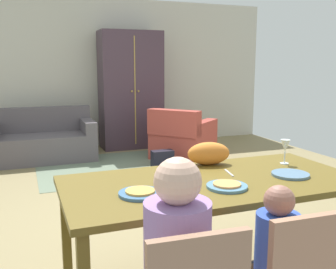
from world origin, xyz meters
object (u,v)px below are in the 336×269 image
object	(u,v)px
wine_glass	(285,147)
cat	(209,153)
plate_near_man	(140,194)
armchair	(182,139)
handbag	(162,159)
dining_table	(213,190)
couch	(42,141)
armoire	(131,90)
plate_near_woman	(290,174)
plate_near_child	(227,186)

from	to	relation	value
wine_glass	cat	xyz separation A→B (m)	(-0.55, 0.19, -0.05)
plate_near_man	cat	bearing A→B (deg)	35.52
armchair	wine_glass	bearing A→B (deg)	-99.75
plate_near_man	handbag	world-z (taller)	plate_near_man
dining_table	armchair	bearing A→B (deg)	70.19
couch	handbag	world-z (taller)	couch
couch	armoire	size ratio (longest dim) A/B	0.76
plate_near_woman	wine_glass	xyz separation A→B (m)	(0.16, 0.28, 0.12)
cat	armchair	bearing A→B (deg)	81.52
couch	armoire	bearing A→B (deg)	16.04
dining_table	couch	bearing A→B (deg)	101.52
dining_table	couch	world-z (taller)	couch
plate_near_child	armoire	xyz separation A→B (m)	(0.74, 4.86, 0.28)
plate_near_man	armoire	bearing A→B (deg)	75.17
cat	armchair	world-z (taller)	cat
plate_near_child	handbag	xyz separation A→B (m)	(0.76, 3.24, -0.64)
plate_near_man	handbag	xyz separation A→B (m)	(1.29, 3.18, -0.64)
dining_table	armoire	size ratio (longest dim) A/B	0.92
armchair	cat	bearing A→B (deg)	-109.52
dining_table	plate_near_woman	bearing A→B (deg)	-10.67
wine_glass	plate_near_man	bearing A→B (deg)	-166.25
wine_glass	armchair	world-z (taller)	wine_glass
cat	couch	size ratio (longest dim) A/B	0.20
dining_table	armchair	world-z (taller)	armchair
cat	handbag	xyz separation A→B (m)	(0.61, 2.70, -0.71)
plate_near_man	plate_near_child	xyz separation A→B (m)	(0.53, -0.06, 0.00)
couch	dining_table	bearing A→B (deg)	-78.48
plate_near_child	plate_near_woman	xyz separation A→B (m)	(0.53, 0.08, 0.00)
armoire	cat	bearing A→B (deg)	-97.78
plate_near_man	armchair	world-z (taller)	armchair
dining_table	handbag	world-z (taller)	dining_table
couch	armchair	bearing A→B (deg)	-18.02
dining_table	plate_near_woman	size ratio (longest dim) A/B	7.72
plate_near_child	plate_near_woman	bearing A→B (deg)	8.57
plate_near_woman	handbag	xyz separation A→B (m)	(0.23, 3.16, -0.64)
dining_table	couch	distance (m)	4.32
dining_table	wine_glass	world-z (taller)	wine_glass
plate_near_woman	armchair	size ratio (longest dim) A/B	0.21
cat	armoire	distance (m)	4.36
dining_table	plate_near_child	size ratio (longest dim) A/B	7.72
dining_table	handbag	distance (m)	3.20
plate_near_child	plate_near_man	bearing A→B (deg)	173.55
dining_table	couch	xyz separation A→B (m)	(-0.86, 4.22, -0.39)
dining_table	armoire	xyz separation A→B (m)	(0.74, 4.68, 0.36)
plate_near_child	handbag	distance (m)	3.39
wine_glass	armoire	bearing A→B (deg)	89.44
armchair	handbag	xyz separation A→B (m)	(-0.51, -0.46, -0.19)
armchair	armoire	size ratio (longest dim) A/B	0.57
armoire	handbag	world-z (taller)	armoire
dining_table	cat	distance (m)	0.42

